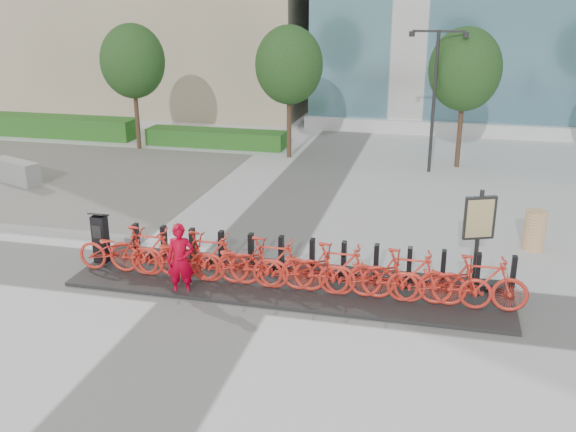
% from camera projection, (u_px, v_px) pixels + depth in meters
% --- Properties ---
extents(ground, '(120.00, 120.00, 0.00)m').
position_uv_depth(ground, '(228.00, 285.00, 14.22)').
color(ground, silver).
extents(gravel_patch, '(14.00, 14.00, 0.00)m').
position_uv_depth(gravel_patch, '(25.00, 176.00, 22.89)').
color(gravel_patch, '#60594D').
rests_on(gravel_patch, ground).
extents(hedge_a, '(10.00, 1.40, 0.90)m').
position_uv_depth(hedge_a, '(34.00, 125.00, 29.61)').
color(hedge_a, '#2D6F1F').
rests_on(hedge_a, ground).
extents(hedge_b, '(6.00, 1.20, 0.70)m').
position_uv_depth(hedge_b, '(216.00, 138.00, 27.36)').
color(hedge_b, '#2D6F1F').
rests_on(hedge_b, ground).
extents(tree_0, '(2.60, 2.60, 5.10)m').
position_uv_depth(tree_0, '(133.00, 61.00, 25.88)').
color(tree_0, '#433320').
rests_on(tree_0, ground).
extents(tree_1, '(2.60, 2.60, 5.10)m').
position_uv_depth(tree_1, '(289.00, 65.00, 24.43)').
color(tree_1, '#433320').
rests_on(tree_1, ground).
extents(tree_2, '(2.60, 2.60, 5.10)m').
position_uv_depth(tree_2, '(465.00, 70.00, 22.98)').
color(tree_2, '#433320').
rests_on(tree_2, ground).
extents(streetlamp, '(2.00, 0.20, 5.00)m').
position_uv_depth(streetlamp, '(435.00, 85.00, 22.43)').
color(streetlamp, black).
rests_on(streetlamp, ground).
extents(dock_pad, '(9.60, 2.40, 0.08)m').
position_uv_depth(dock_pad, '(288.00, 284.00, 14.20)').
color(dock_pad, '#272727').
rests_on(dock_pad, ground).
extents(dock_rail_posts, '(8.74, 0.50, 0.85)m').
position_uv_depth(dock_rail_posts, '(312.00, 258.00, 14.39)').
color(dock_rail_posts, black).
rests_on(dock_rail_posts, dock_pad).
extents(bike_0, '(1.96, 0.68, 1.03)m').
position_uv_depth(bike_0, '(118.00, 251.00, 14.56)').
color(bike_0, red).
rests_on(bike_0, dock_pad).
extents(bike_1, '(1.90, 0.54, 1.14)m').
position_uv_depth(bike_1, '(147.00, 251.00, 14.38)').
color(bike_1, red).
rests_on(bike_1, dock_pad).
extents(bike_2, '(1.96, 0.68, 1.03)m').
position_uv_depth(bike_2, '(177.00, 256.00, 14.24)').
color(bike_2, red).
rests_on(bike_2, dock_pad).
extents(bike_3, '(1.90, 0.54, 1.14)m').
position_uv_depth(bike_3, '(208.00, 257.00, 14.06)').
color(bike_3, red).
rests_on(bike_3, dock_pad).
extents(bike_4, '(1.96, 0.68, 1.03)m').
position_uv_depth(bike_4, '(239.00, 262.00, 13.92)').
color(bike_4, red).
rests_on(bike_4, dock_pad).
extents(bike_5, '(1.90, 0.54, 1.14)m').
position_uv_depth(bike_5, '(271.00, 263.00, 13.74)').
color(bike_5, red).
rests_on(bike_5, dock_pad).
extents(bike_6, '(1.96, 0.68, 1.03)m').
position_uv_depth(bike_6, '(304.00, 268.00, 13.60)').
color(bike_6, red).
rests_on(bike_6, dock_pad).
extents(bike_7, '(1.90, 0.54, 1.14)m').
position_uv_depth(bike_7, '(337.00, 269.00, 13.42)').
color(bike_7, red).
rests_on(bike_7, dock_pad).
extents(bike_8, '(1.96, 0.68, 1.03)m').
position_uv_depth(bike_8, '(372.00, 275.00, 13.28)').
color(bike_8, red).
rests_on(bike_8, dock_pad).
extents(bike_9, '(1.90, 0.54, 1.14)m').
position_uv_depth(bike_9, '(407.00, 276.00, 13.10)').
color(bike_9, red).
rests_on(bike_9, dock_pad).
extents(bike_10, '(1.96, 0.68, 1.03)m').
position_uv_depth(bike_10, '(443.00, 282.00, 12.96)').
color(bike_10, red).
rests_on(bike_10, dock_pad).
extents(bike_11, '(1.90, 0.54, 1.14)m').
position_uv_depth(bike_11, '(480.00, 283.00, 12.78)').
color(bike_11, red).
rests_on(bike_11, dock_pad).
extents(kiosk, '(0.39, 0.33, 1.25)m').
position_uv_depth(kiosk, '(101.00, 238.00, 15.11)').
color(kiosk, black).
rests_on(kiosk, dock_pad).
extents(worker_red, '(0.65, 0.50, 1.60)m').
position_uv_depth(worker_red, '(180.00, 260.00, 13.49)').
color(worker_red, '#B7001C').
rests_on(worker_red, ground).
extents(construction_barrel, '(0.58, 0.58, 1.02)m').
position_uv_depth(construction_barrel, '(535.00, 230.00, 16.07)').
color(construction_barrel, orange).
rests_on(construction_barrel, ground).
extents(jersey_barrier, '(2.11, 1.28, 0.79)m').
position_uv_depth(jersey_barrier, '(16.00, 172.00, 21.90)').
color(jersey_barrier, gray).
rests_on(jersey_barrier, ground).
extents(map_sign, '(0.68, 0.36, 2.14)m').
position_uv_depth(map_sign, '(479.00, 222.00, 13.95)').
color(map_sign, black).
rests_on(map_sign, ground).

